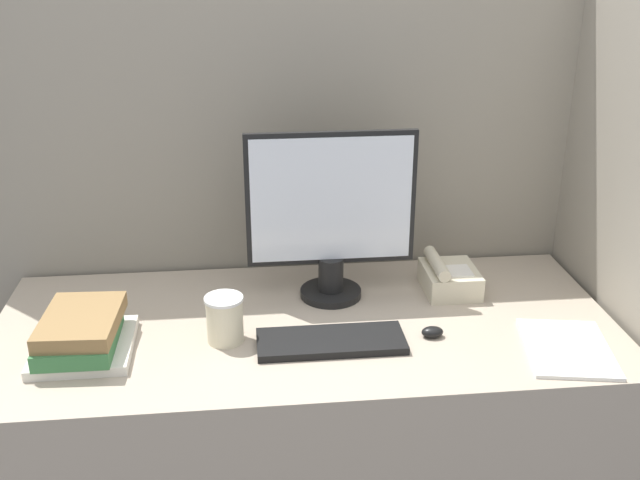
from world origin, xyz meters
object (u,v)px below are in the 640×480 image
(mouse, at_px, (432,332))
(book_stack, at_px, (81,335))
(coffee_cup, at_px, (225,319))
(desk_telephone, at_px, (448,278))
(keyboard, at_px, (331,341))
(monitor, at_px, (331,218))

(mouse, distance_m, book_stack, 0.89)
(coffee_cup, relative_size, desk_telephone, 0.69)
(book_stack, bearing_deg, mouse, -1.07)
(keyboard, distance_m, desk_telephone, 0.47)
(coffee_cup, bearing_deg, book_stack, -176.43)
(keyboard, bearing_deg, book_stack, 177.36)
(coffee_cup, bearing_deg, monitor, 37.14)
(monitor, height_order, keyboard, monitor)
(book_stack, relative_size, desk_telephone, 1.50)
(mouse, height_order, desk_telephone, desk_telephone)
(mouse, relative_size, book_stack, 0.21)
(mouse, relative_size, coffee_cup, 0.46)
(keyboard, relative_size, coffee_cup, 3.04)
(mouse, bearing_deg, monitor, 131.39)
(desk_telephone, bearing_deg, book_stack, -166.27)
(monitor, bearing_deg, desk_telephone, -0.82)
(book_stack, bearing_deg, coffee_cup, 3.57)
(keyboard, height_order, mouse, mouse)
(keyboard, xyz_separation_m, desk_telephone, (0.38, 0.27, 0.03))
(monitor, height_order, coffee_cup, monitor)
(desk_telephone, bearing_deg, monitor, 179.18)
(coffee_cup, xyz_separation_m, book_stack, (-0.35, -0.02, -0.01))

